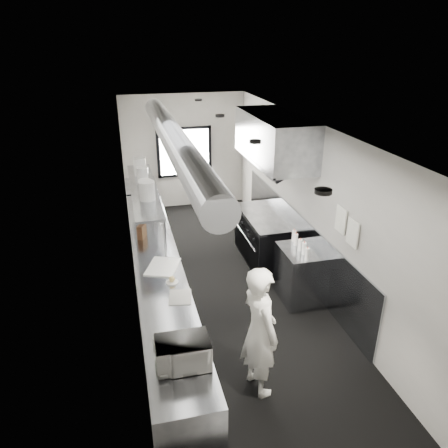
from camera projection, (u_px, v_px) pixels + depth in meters
floor at (223, 284)px, 7.57m from camera, size 3.00×8.00×0.01m
ceiling at (222, 125)px, 6.43m from camera, size 3.00×8.00×0.01m
wall_back at (184, 152)px, 10.55m from camera, size 3.00×0.02×2.80m
wall_front at (340, 393)px, 3.46m from camera, size 3.00×0.02×2.80m
wall_left at (129, 220)px, 6.67m from camera, size 0.02×8.00×2.80m
wall_right at (307, 203)px, 7.33m from camera, size 0.02×8.00×2.80m
wall_cladding at (296, 241)px, 7.94m from camera, size 0.03×5.50×1.10m
hvac_duct at (173, 139)px, 6.74m from camera, size 0.40×6.40×0.40m
service_window at (184, 152)px, 10.52m from camera, size 1.36×0.05×1.25m
exhaust_hood at (274, 139)px, 7.46m from camera, size 0.81×2.20×0.88m
prep_counter at (159, 286)px, 6.69m from camera, size 0.70×6.00×0.90m
pass_shelf at (144, 190)px, 7.57m from camera, size 0.45×3.00×0.68m
range at (266, 238)px, 8.23m from camera, size 0.88×1.60×0.94m
bottle_station at (301, 274)px, 7.02m from camera, size 0.65×0.80×0.90m
far_work_table at (142, 203)px, 9.98m from camera, size 0.70×1.20×0.90m
notice_sheet_a at (341, 220)px, 6.18m from camera, size 0.02×0.28×0.38m
notice_sheet_b at (353, 233)px, 5.89m from camera, size 0.02×0.28×0.38m
line_cook at (260, 331)px, 5.05m from camera, size 0.54×0.70×1.70m
microwave at (183, 353)px, 4.40m from camera, size 0.52×0.39×0.31m
deli_tub_a at (162, 365)px, 4.39m from camera, size 0.14×0.14×0.10m
deli_tub_b at (159, 340)px, 4.74m from camera, size 0.16×0.16×0.10m
newspaper at (180, 297)px, 5.60m from camera, size 0.35×0.41×0.01m
small_plate at (172, 282)px, 5.94m from camera, size 0.21×0.21×0.01m
pastry at (172, 279)px, 5.92m from camera, size 0.08×0.08×0.08m
cutting_board at (163, 267)px, 6.33m from camera, size 0.60×0.68×0.02m
knife_block at (142, 231)px, 7.20m from camera, size 0.18×0.24×0.24m
plate_stack_a at (147, 191)px, 6.96m from camera, size 0.27×0.27×0.31m
plate_stack_b at (145, 188)px, 7.14m from camera, size 0.27×0.27×0.28m
plate_stack_c at (142, 175)px, 7.73m from camera, size 0.25×0.25×0.30m
plate_stack_d at (140, 166)px, 8.17m from camera, size 0.28×0.28×0.35m
squeeze_bottle_a at (307, 254)px, 6.50m from camera, size 0.08×0.08×0.20m
squeeze_bottle_b at (304, 248)px, 6.67m from camera, size 0.07×0.07×0.20m
squeeze_bottle_c at (300, 245)px, 6.78m from camera, size 0.07×0.07×0.20m
squeeze_bottle_d at (296, 240)px, 6.96m from camera, size 0.07×0.07×0.20m
squeeze_bottle_e at (294, 236)px, 7.09m from camera, size 0.09×0.09×0.20m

